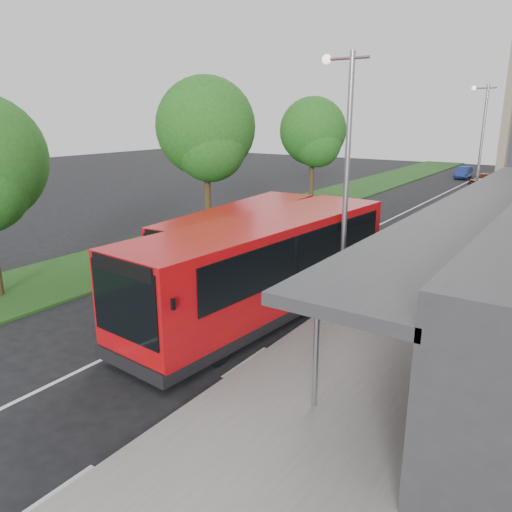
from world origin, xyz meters
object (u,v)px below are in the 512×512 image
(bus_main, at_px, (266,267))
(car_far, at_px, (463,173))
(bus_second, at_px, (242,240))
(car_near, at_px, (485,179))
(lamp_post_near, at_px, (344,174))
(bollard, at_px, (467,219))
(lamp_post_far, at_px, (480,143))
(tree_far, at_px, (313,135))
(tree_mid, at_px, (206,134))
(litter_bin, at_px, (429,253))

(bus_main, height_order, car_far, bus_main)
(bus_second, distance_m, car_near, 34.06)
(lamp_post_near, height_order, bollard, lamp_post_near)
(car_far, bearing_deg, bus_main, -88.39)
(car_far, bearing_deg, lamp_post_far, -78.74)
(car_far, bearing_deg, bus_second, -92.97)
(lamp_post_far, distance_m, bus_main, 21.19)
(tree_far, height_order, lamp_post_near, lamp_post_near)
(bus_main, xyz_separation_m, bollard, (2.66, 17.31, -1.04))
(bus_main, bearing_deg, lamp_post_near, 25.29)
(car_near, bearing_deg, tree_far, -100.14)
(bus_main, xyz_separation_m, car_far, (-2.94, 42.09, -1.04))
(tree_mid, xyz_separation_m, lamp_post_near, (11.13, -7.05, -0.71))
(tree_far, bearing_deg, tree_mid, -90.00)
(tree_mid, relative_size, bollard, 9.37)
(tree_mid, relative_size, tree_far, 1.09)
(tree_far, distance_m, bus_second, 17.88)
(bus_second, bearing_deg, lamp_post_far, 67.53)
(bus_second, bearing_deg, litter_bin, 33.47)
(bollard, bearing_deg, bus_second, -113.13)
(tree_far, distance_m, lamp_post_far, 11.17)
(tree_mid, relative_size, lamp_post_near, 1.05)
(tree_far, relative_size, bollard, 8.56)
(tree_far, height_order, car_far, tree_far)
(litter_bin, distance_m, car_far, 34.30)
(bus_main, relative_size, litter_bin, 11.10)
(lamp_post_near, bearing_deg, bus_main, -159.09)
(bus_second, height_order, car_far, bus_second)
(lamp_post_far, xyz_separation_m, bus_second, (-5.55, -17.56, -3.33))
(lamp_post_near, distance_m, lamp_post_far, 20.00)
(lamp_post_far, height_order, bus_main, lamp_post_far)
(tree_mid, bearing_deg, litter_bin, 1.98)
(bollard, height_order, car_near, car_near)
(lamp_post_near, bearing_deg, bollard, 88.48)
(lamp_post_far, bearing_deg, car_near, 97.66)
(tree_far, bearing_deg, bollard, -12.61)
(lamp_post_near, height_order, lamp_post_far, same)
(bollard, bearing_deg, lamp_post_far, 97.07)
(bollard, relative_size, car_near, 0.24)
(lamp_post_far, relative_size, litter_bin, 7.77)
(tree_far, xyz_separation_m, bollard, (11.57, -2.59, -4.36))
(tree_mid, xyz_separation_m, car_near, (8.93, 29.27, -4.79))
(lamp_post_near, xyz_separation_m, car_near, (-2.19, 36.32, -4.08))
(tree_mid, xyz_separation_m, bus_second, (5.58, -4.61, -4.04))
(tree_far, xyz_separation_m, litter_bin, (11.92, -11.59, -4.29))
(lamp_post_far, distance_m, car_near, 16.97)
(tree_mid, height_order, tree_far, tree_mid)
(lamp_post_far, xyz_separation_m, car_near, (-2.19, 16.32, -4.08))
(tree_mid, distance_m, litter_bin, 12.84)
(bollard, bearing_deg, litter_bin, -87.77)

